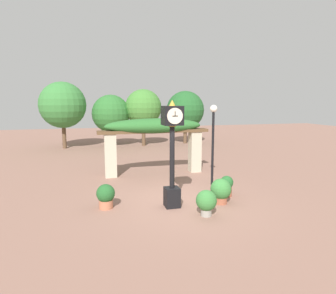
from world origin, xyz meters
TOP-DOWN VIEW (x-y plane):
  - ground_plane at (0.00, 0.00)m, footprint 60.00×60.00m
  - pedestal_clock at (-0.40, -0.29)m, footprint 0.60×0.65m
  - pergola at (0.00, 4.17)m, footprint 5.15×1.12m
  - potted_plant_near_left at (0.37, -1.31)m, footprint 0.63×0.63m
  - potted_plant_near_right at (1.27, -0.40)m, footprint 0.70×0.70m
  - potted_plant_far_left at (-2.49, 0.13)m, footprint 0.59×0.59m
  - potted_plant_far_right at (1.80, 0.25)m, footprint 0.47×0.47m
  - lamp_post at (1.91, 1.79)m, footprint 0.30×0.30m
  - tree_line at (-0.35, 13.55)m, footprint 12.48×3.39m

SIDE VIEW (x-z plane):
  - ground_plane at x=0.00m, z-range 0.00..0.00m
  - potted_plant_far_right at x=1.80m, z-range 0.03..0.78m
  - potted_plant_far_left at x=-2.49m, z-range 0.02..0.81m
  - potted_plant_near_left at x=0.37m, z-range 0.05..0.84m
  - potted_plant_near_right at x=1.27m, z-range 0.03..0.87m
  - pedestal_clock at x=-0.40m, z-range 0.21..3.65m
  - pergola at x=0.00m, z-range 0.67..3.30m
  - lamp_post at x=1.91m, z-range 0.61..3.87m
  - tree_line at x=-0.35m, z-range 0.44..5.22m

